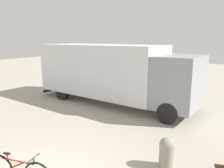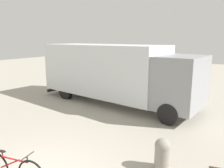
# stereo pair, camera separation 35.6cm
# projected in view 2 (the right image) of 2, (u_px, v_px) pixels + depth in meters

# --- Properties ---
(delivery_truck) EXTENTS (8.98, 3.35, 3.08)m
(delivery_truck) POSITION_uv_depth(u_px,v_px,m) (114.00, 71.00, 11.50)
(delivery_truck) COLOR silver
(delivery_truck) RESTS_ON ground
(bollard_far_bench) EXTENTS (0.41, 0.41, 0.85)m
(bollard_far_bench) POSITION_uv_depth(u_px,v_px,m) (162.00, 153.00, 5.72)
(bollard_far_bench) COLOR gray
(bollard_far_bench) RESTS_ON ground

